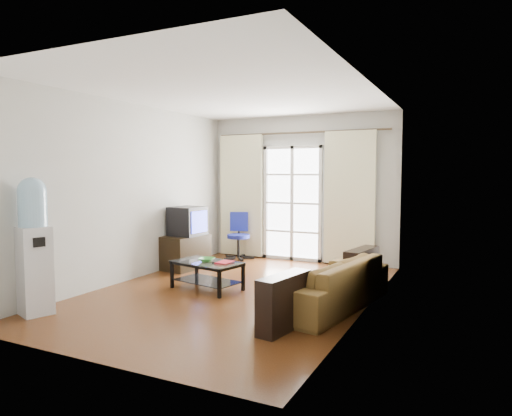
{
  "coord_description": "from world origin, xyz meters",
  "views": [
    {
      "loc": [
        2.97,
        -5.43,
        1.63
      ],
      "look_at": [
        0.16,
        0.35,
        1.14
      ],
      "focal_mm": 32.0,
      "sensor_mm": 36.0,
      "label": 1
    }
  ],
  "objects_px": {
    "tv_stand": "(185,252)",
    "crt_tv": "(186,221)",
    "sofa": "(329,283)",
    "coffee_table": "(207,271)",
    "water_cooler": "(34,243)",
    "task_chair": "(239,245)"
  },
  "relations": [
    {
      "from": "sofa",
      "to": "water_cooler",
      "type": "height_order",
      "value": "water_cooler"
    },
    {
      "from": "coffee_table",
      "to": "task_chair",
      "type": "bearing_deg",
      "value": 107.17
    },
    {
      "from": "coffee_table",
      "to": "tv_stand",
      "type": "xyz_separation_m",
      "value": [
        -1.09,
        1.03,
        0.03
      ]
    },
    {
      "from": "water_cooler",
      "to": "sofa",
      "type": "bearing_deg",
      "value": 50.79
    },
    {
      "from": "task_chair",
      "to": "coffee_table",
      "type": "bearing_deg",
      "value": -96.67
    },
    {
      "from": "crt_tv",
      "to": "water_cooler",
      "type": "bearing_deg",
      "value": -87.7
    },
    {
      "from": "tv_stand",
      "to": "task_chair",
      "type": "bearing_deg",
      "value": 80.18
    },
    {
      "from": "sofa",
      "to": "coffee_table",
      "type": "bearing_deg",
      "value": -82.14
    },
    {
      "from": "coffee_table",
      "to": "task_chair",
      "type": "distance_m",
      "value": 2.33
    },
    {
      "from": "coffee_table",
      "to": "crt_tv",
      "type": "bearing_deg",
      "value": 135.16
    },
    {
      "from": "crt_tv",
      "to": "task_chair",
      "type": "bearing_deg",
      "value": 74.76
    },
    {
      "from": "coffee_table",
      "to": "water_cooler",
      "type": "distance_m",
      "value": 2.26
    },
    {
      "from": "tv_stand",
      "to": "crt_tv",
      "type": "height_order",
      "value": "crt_tv"
    },
    {
      "from": "tv_stand",
      "to": "task_chair",
      "type": "xyz_separation_m",
      "value": [
        0.4,
        1.19,
        -0.02
      ]
    },
    {
      "from": "task_chair",
      "to": "water_cooler",
      "type": "bearing_deg",
      "value": -120.72
    },
    {
      "from": "sofa",
      "to": "water_cooler",
      "type": "relative_size",
      "value": 1.33
    },
    {
      "from": "crt_tv",
      "to": "task_chair",
      "type": "distance_m",
      "value": 1.33
    },
    {
      "from": "coffee_table",
      "to": "water_cooler",
      "type": "relative_size",
      "value": 0.67
    },
    {
      "from": "tv_stand",
      "to": "crt_tv",
      "type": "distance_m",
      "value": 0.53
    },
    {
      "from": "sofa",
      "to": "task_chair",
      "type": "relative_size",
      "value": 2.39
    },
    {
      "from": "coffee_table",
      "to": "water_cooler",
      "type": "xyz_separation_m",
      "value": [
        -1.18,
        -1.84,
        0.58
      ]
    },
    {
      "from": "task_chair",
      "to": "water_cooler",
      "type": "height_order",
      "value": "water_cooler"
    }
  ]
}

